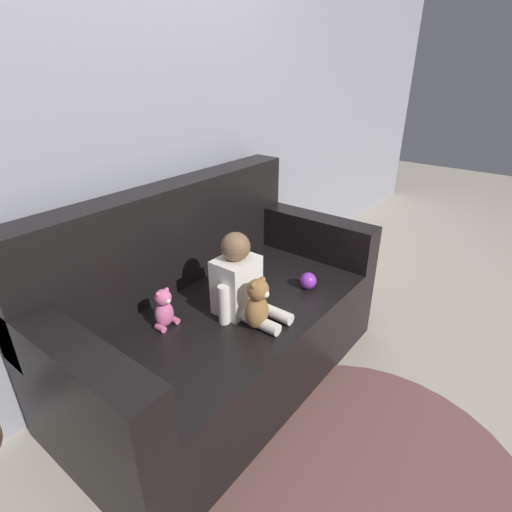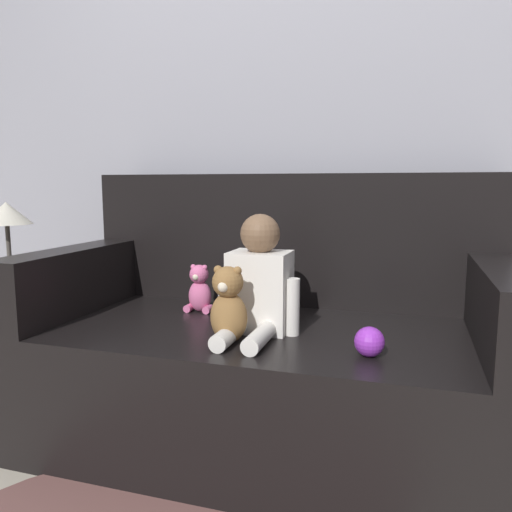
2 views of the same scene
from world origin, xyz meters
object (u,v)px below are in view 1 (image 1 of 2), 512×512
(person_baby, at_px, (239,282))
(teddy_bear_brown, at_px, (257,304))
(toy_ball, at_px, (308,281))
(couch, at_px, (216,318))
(plush_toy_side, at_px, (164,309))

(person_baby, relative_size, teddy_bear_brown, 1.62)
(person_baby, xyz_separation_m, toy_ball, (0.40, -0.15, -0.12))
(couch, distance_m, toy_ball, 0.55)
(teddy_bear_brown, height_order, plush_toy_side, teddy_bear_brown)
(teddy_bear_brown, height_order, toy_ball, teddy_bear_brown)
(toy_ball, bearing_deg, couch, 141.33)
(couch, bearing_deg, person_baby, -88.24)
(couch, xyz_separation_m, plush_toy_side, (-0.31, 0.03, 0.21))
(person_baby, bearing_deg, couch, 91.76)
(couch, relative_size, plush_toy_side, 8.95)
(person_baby, distance_m, teddy_bear_brown, 0.17)
(couch, relative_size, person_baby, 4.22)
(person_baby, bearing_deg, teddy_bear_brown, -110.36)
(plush_toy_side, xyz_separation_m, toy_ball, (0.71, -0.35, -0.05))
(person_baby, relative_size, toy_ball, 4.53)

